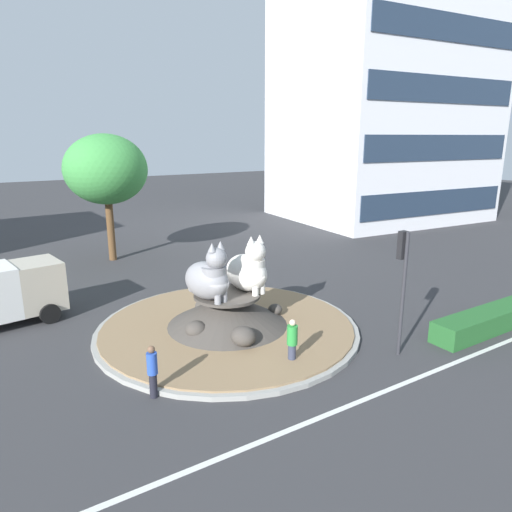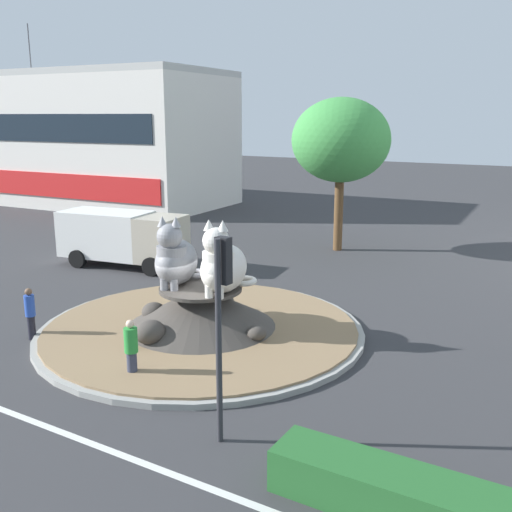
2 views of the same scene
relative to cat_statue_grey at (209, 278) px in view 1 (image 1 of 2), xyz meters
The scene contains 11 objects.
ground_plane 2.72m from the cat_statue_grey, 10.09° to the left, with size 160.00×160.00×0.00m, color #333335.
lane_centreline 7.47m from the cat_statue_grey, 82.49° to the right, with size 112.00×0.20×0.01m, color silver.
roundabout_island 2.17m from the cat_statue_grey, ahead, with size 11.24×11.24×1.65m.
cat_statue_grey is the anchor object (origin of this frame).
cat_statue_white 1.91m from the cat_statue_grey, ahead, with size 1.75×2.76×2.53m.
traffic_light_mast 7.56m from the cat_statue_grey, 44.03° to the right, with size 0.33×0.46×4.80m.
office_tower 34.67m from the cat_statue_grey, 32.31° to the left, with size 19.24×16.82×24.04m.
clipped_hedge_strip 11.99m from the cat_statue_grey, 29.67° to the right, with size 5.97×1.20×0.90m, color #235B28.
broadleaf_tree_behind_island 15.07m from the cat_statue_grey, 90.32° to the left, with size 5.34×5.34×8.35m.
pedestrian_blue_shirt 5.13m from the cat_statue_grey, 138.31° to the right, with size 0.34×0.34×1.79m.
pedestrian_green_shirt 4.42m from the cat_statue_grey, 70.25° to the right, with size 0.39×0.39×1.79m.
Camera 1 is at (-8.74, -16.29, 8.13)m, focal length 32.15 mm.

